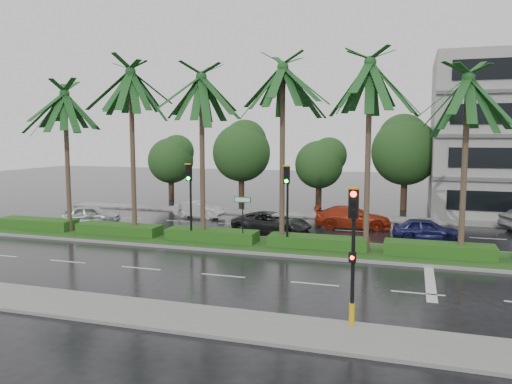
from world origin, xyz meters
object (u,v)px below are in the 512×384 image
(car_silver, at_px, (91,215))
(car_red, at_px, (353,217))
(signal_near, at_px, (353,251))
(signal_median_left, at_px, (190,191))
(car_darkgrey, at_px, (272,223))
(street_sign, at_px, (243,208))
(car_blue, at_px, (426,229))
(car_white, at_px, (199,209))

(car_silver, height_order, car_red, car_red)
(signal_near, xyz_separation_m, signal_median_left, (-10.00, 9.69, 0.49))
(car_darkgrey, bearing_deg, car_red, -46.67)
(car_darkgrey, bearing_deg, street_sign, 179.01)
(street_sign, bearing_deg, car_blue, 27.21)
(signal_near, height_order, car_silver, signal_near)
(street_sign, bearing_deg, car_white, 127.00)
(signal_near, height_order, car_red, signal_near)
(car_silver, distance_m, car_red, 17.55)
(signal_median_left, relative_size, car_red, 0.88)
(car_white, height_order, car_darkgrey, car_darkgrey)
(signal_near, bearing_deg, signal_median_left, 135.91)
(car_white, bearing_deg, car_blue, -97.36)
(car_silver, bearing_deg, car_red, -101.68)
(street_sign, xyz_separation_m, car_red, (5.00, 7.47, -1.41))
(car_red, relative_size, car_blue, 1.30)
(street_sign, distance_m, car_silver, 12.69)
(signal_near, relative_size, signal_median_left, 1.00)
(street_sign, xyz_separation_m, car_white, (-6.29, 8.34, -1.51))
(car_silver, distance_m, car_darkgrey, 12.61)
(signal_median_left, bearing_deg, car_red, 43.74)
(car_silver, bearing_deg, car_white, -75.02)
(signal_median_left, distance_m, car_red, 11.31)
(signal_median_left, height_order, car_darkgrey, signal_median_left)
(car_white, xyz_separation_m, car_red, (11.29, -0.87, 0.11))
(street_sign, relative_size, car_white, 0.70)
(car_white, bearing_deg, car_silver, 134.66)
(street_sign, relative_size, car_red, 0.53)
(street_sign, xyz_separation_m, car_silver, (-12.10, 3.52, -1.47))
(signal_near, height_order, signal_median_left, signal_median_left)
(car_silver, xyz_separation_m, car_white, (5.82, 4.82, -0.04))
(signal_median_left, height_order, car_blue, signal_median_left)
(signal_median_left, bearing_deg, car_darkgrey, 50.40)
(signal_median_left, xyz_separation_m, car_red, (8.00, 7.65, -2.28))
(car_darkgrey, bearing_deg, car_silver, 98.46)
(signal_median_left, bearing_deg, car_white, 111.08)
(car_red, bearing_deg, car_blue, -125.12)
(signal_median_left, bearing_deg, car_silver, 157.87)
(signal_near, xyz_separation_m, car_silver, (-19.10, 13.39, -1.85))
(street_sign, bearing_deg, signal_median_left, -176.53)
(signal_near, distance_m, car_darkgrey, 15.47)
(street_sign, distance_m, car_white, 10.56)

